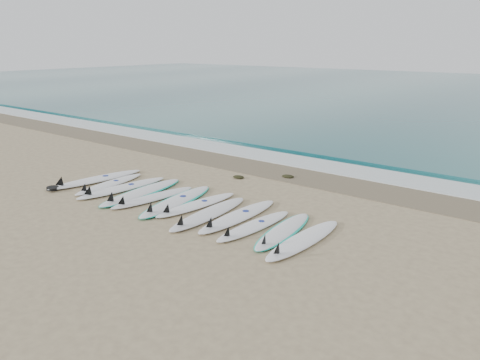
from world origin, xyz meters
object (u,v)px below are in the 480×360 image
Objects in this scene: surfboard_0 at (94,179)px; surfboard_6 at (195,205)px; surfboard_11 at (302,240)px; leash_coil at (53,188)px.

surfboard_0 is 1.17× the size of surfboard_6.
surfboard_0 is at bearing -179.25° from surfboard_11.
surfboard_6 is (3.79, 0.19, -0.01)m from surfboard_0.
surfboard_0 is 1.20m from leash_coil.
surfboard_11 reaches higher than leash_coil.
surfboard_6 is 3.16m from surfboard_11.
leash_coil is (-0.18, -1.19, -0.02)m from surfboard_0.
surfboard_0 is 1.14× the size of surfboard_11.
surfboard_0 is 6.95m from surfboard_11.
surfboard_11 is 7.22m from leash_coil.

